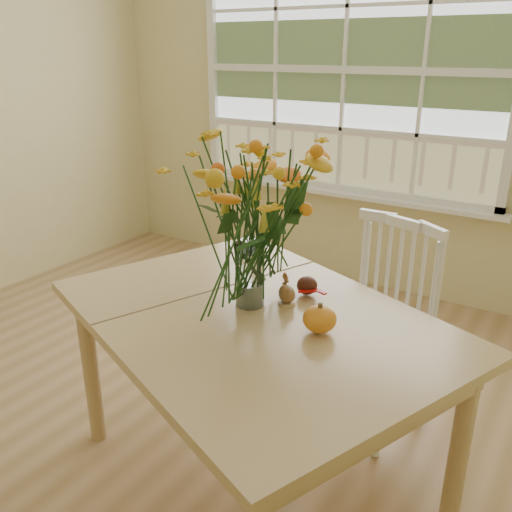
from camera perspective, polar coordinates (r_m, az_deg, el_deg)
The scene contains 9 objects.
floor at distance 2.74m, azimuth -13.15°, elevation -17.74°, with size 4.00×4.50×0.01m, color #A27D4E.
wall_back at distance 4.03m, azimuth 9.33°, elevation 15.96°, with size 4.00×0.02×2.70m, color beige.
window at distance 3.98m, azimuth 9.25°, elevation 18.53°, with size 2.42×0.12×1.74m.
dining_table at distance 2.04m, azimuth -0.31°, elevation -8.36°, with size 1.73×1.50×0.78m.
windsor_chair at distance 2.58m, azimuth 13.17°, elevation -6.00°, with size 0.54×0.53×0.96m.
flower_vase at distance 1.93m, azimuth -0.68°, elevation 4.79°, with size 0.52×0.52×0.62m.
pumpkin at distance 1.87m, azimuth 6.71°, elevation -6.75°, with size 0.12×0.12×0.09m, color orange.
turkey_figurine at distance 2.06m, azimuth 3.26°, elevation -4.02°, with size 0.10×0.10×0.10m.
dark_gourd at distance 2.14m, azimuth 5.39°, elevation -3.19°, with size 0.12×0.08×0.07m.
Camera 1 is at (1.63, -1.42, 1.69)m, focal length 38.00 mm.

